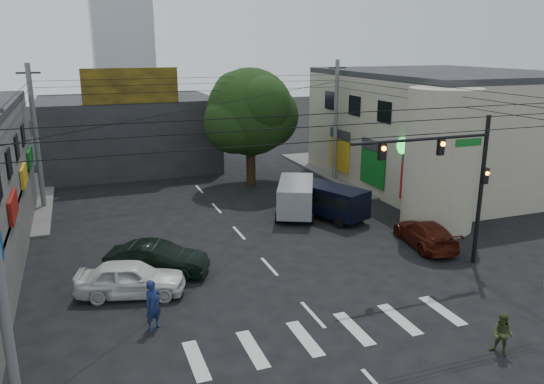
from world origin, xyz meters
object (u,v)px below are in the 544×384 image
utility_pole_far_right (336,122)px  navy_van (327,202)px  traffic_gantry (454,169)px  silver_minivan (296,198)px  street_tree (250,112)px  dark_sedan (157,259)px  maroon_sedan (425,234)px  traffic_officer (153,305)px  white_compact (131,278)px  utility_pole_far_left (36,138)px  pedestrian_olive (503,334)px

utility_pole_far_right → navy_van: bearing=-119.2°
traffic_gantry → silver_minivan: 11.26m
street_tree → dark_sedan: street_tree is taller
silver_minivan → dark_sedan: bearing=147.8°
maroon_sedan → traffic_officer: traffic_officer is taller
white_compact → traffic_officer: (0.50, -3.09, 0.20)m
utility_pole_far_right → navy_van: size_ratio=1.69×
street_tree → white_compact: size_ratio=1.79×
utility_pole_far_left → maroon_sedan: utility_pole_far_left is taller
dark_sedan → silver_minivan: silver_minivan is taller
white_compact → silver_minivan: (10.80, 7.79, 0.28)m
traffic_gantry → utility_pole_far_right: bearing=81.1°
street_tree → utility_pole_far_left: bearing=-176.1°
street_tree → pedestrian_olive: size_ratio=5.74×
street_tree → maroon_sedan: 16.68m
street_tree → white_compact: street_tree is taller
maroon_sedan → street_tree: bearing=-64.5°
traffic_gantry → silver_minivan: (-3.52, 10.00, -3.78)m
utility_pole_far_left → maroon_sedan: 24.20m
white_compact → traffic_officer: 3.14m
dark_sedan → pedestrian_olive: size_ratio=3.21×
street_tree → traffic_gantry: (3.82, -18.00, -0.64)m
street_tree → traffic_gantry: 18.42m
white_compact → navy_van: (12.38, 6.53, 0.24)m
utility_pole_far_left → navy_van: 18.69m
dark_sedan → pedestrian_olive: (10.05, -10.66, -0.00)m
utility_pole_far_right → dark_sedan: size_ratio=1.89×
utility_pole_far_left → utility_pole_far_right: 21.00m
silver_minivan → traffic_officer: bearing=161.6°
street_tree → pedestrian_olive: bearing=-87.9°
silver_minivan → traffic_gantry: bearing=-135.6°
navy_van → street_tree: bearing=-11.9°
utility_pole_far_right → pedestrian_olive: (-5.60, -23.75, -3.84)m
utility_pole_far_left → utility_pole_far_right: size_ratio=1.00×
dark_sedan → traffic_officer: bearing=-165.3°
utility_pole_far_left → dark_sedan: bearing=-67.8°
utility_pole_far_left → maroon_sedan: bearing=-36.8°
traffic_gantry → white_compact: bearing=171.2°
utility_pole_far_left → traffic_officer: 18.79m
maroon_sedan → pedestrian_olive: 10.16m
utility_pole_far_right → maroon_sedan: 14.94m
street_tree → dark_sedan: size_ratio=1.79×
utility_pole_far_left → pedestrian_olive: bearing=-57.0°
maroon_sedan → traffic_officer: 15.06m
maroon_sedan → traffic_officer: (-14.62, -3.58, 0.29)m
maroon_sedan → white_compact: bearing=10.5°
silver_minivan → traffic_officer: 14.98m
traffic_gantry → pedestrian_olive: size_ratio=4.75×
street_tree → navy_van: street_tree is taller
pedestrian_olive → silver_minivan: bearing=154.5°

